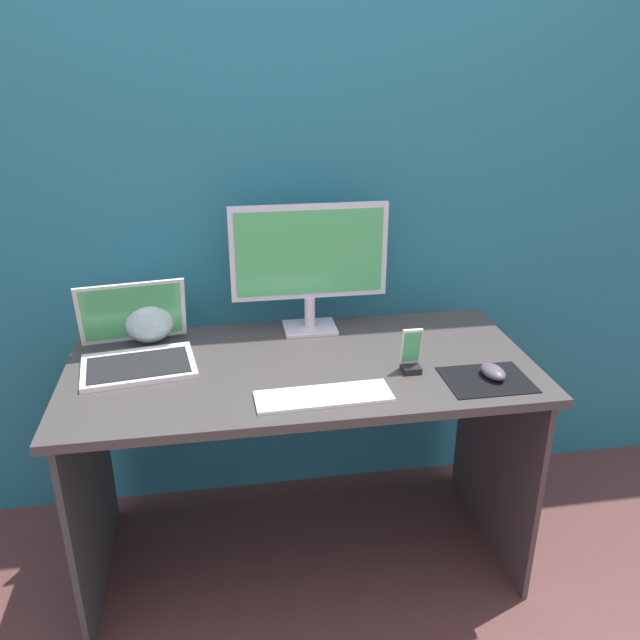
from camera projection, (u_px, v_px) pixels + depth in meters
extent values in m
plane|color=brown|center=(303.00, 553.00, 2.29)|extent=(8.00, 8.00, 0.00)
cube|color=#246B80|center=(282.00, 176.00, 2.22)|extent=(6.00, 0.04, 2.50)
cube|color=#433C3B|center=(301.00, 368.00, 2.01)|extent=(1.44, 0.69, 0.03)
cube|color=#3C3B3C|center=(91.00, 489.00, 2.05)|extent=(0.02, 0.65, 0.72)
cube|color=#4A393A|center=(495.00, 449.00, 2.26)|extent=(0.02, 0.65, 0.72)
cube|color=silver|center=(310.00, 328.00, 2.25)|extent=(0.18, 0.14, 0.01)
cylinder|color=silver|center=(310.00, 312.00, 2.23)|extent=(0.04, 0.04, 0.11)
cube|color=silver|center=(309.00, 252.00, 2.14)|extent=(0.53, 0.02, 0.32)
cube|color=#4CB266|center=(310.00, 253.00, 2.14)|extent=(0.49, 0.00, 0.28)
cube|color=silver|center=(139.00, 366.00, 1.97)|extent=(0.36, 0.28, 0.02)
cube|color=black|center=(138.00, 365.00, 1.96)|extent=(0.32, 0.22, 0.00)
cube|color=silver|center=(132.00, 312.00, 2.06)|extent=(0.34, 0.12, 0.22)
cube|color=#4CB266|center=(132.00, 312.00, 2.06)|extent=(0.31, 0.11, 0.19)
sphere|color=silver|center=(149.00, 317.00, 2.14)|extent=(0.17, 0.17, 0.17)
cube|color=white|center=(324.00, 396.00, 1.81)|extent=(0.39, 0.13, 0.01)
cube|color=black|center=(487.00, 380.00, 1.90)|extent=(0.25, 0.20, 0.00)
ellipsoid|color=#594B57|center=(493.00, 372.00, 1.91)|extent=(0.07, 0.11, 0.04)
cube|color=black|center=(411.00, 369.00, 1.95)|extent=(0.06, 0.05, 0.02)
cube|color=white|center=(411.00, 346.00, 1.93)|extent=(0.06, 0.03, 0.12)
cube|color=#4CB266|center=(412.00, 347.00, 1.93)|extent=(0.05, 0.02, 0.10)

